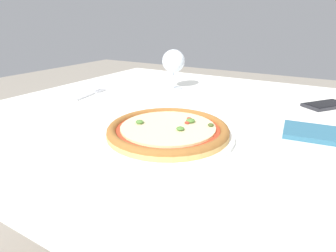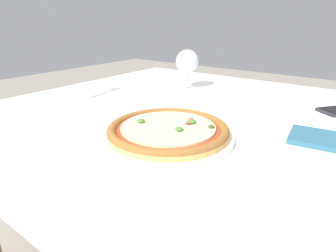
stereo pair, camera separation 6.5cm
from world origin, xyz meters
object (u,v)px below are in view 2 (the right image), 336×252
Objects in this scene: wine_glass_far_left at (187,62)px; pizza_plate at (168,131)px; dining_table at (212,141)px; fork at (105,92)px.

pizza_plate is at bearing -61.94° from wine_glass_far_left.
pizza_plate is at bearing -93.25° from dining_table.
wine_glass_far_left reaches higher than dining_table.
fork is (-0.46, -0.00, 0.08)m from dining_table.
pizza_plate is 2.01× the size of wine_glass_far_left.
wine_glass_far_left is at bearing 118.06° from pizza_plate.
wine_glass_far_left reaches higher than pizza_plate.
wine_glass_far_left is (0.22, 0.24, 0.10)m from fork.
pizza_plate reaches higher than dining_table.
fork reaches higher than dining_table.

